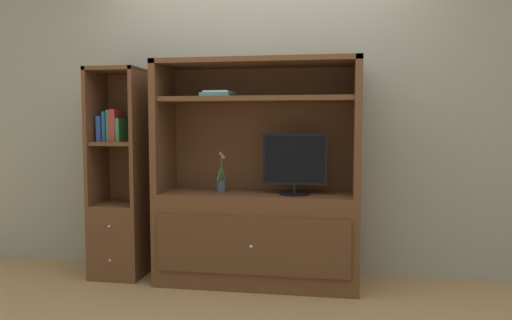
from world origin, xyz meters
TOP-DOWN VIEW (x-y plane):
  - ground_plane at (0.00, 0.00)m, footprint 8.00×8.00m
  - painted_rear_wall at (0.00, 0.75)m, footprint 6.00×0.10m
  - media_console at (0.00, 0.41)m, footprint 1.51×0.52m
  - tv_monitor at (0.29, 0.35)m, footprint 0.47×0.23m
  - potted_plant at (-0.27, 0.40)m, footprint 0.07×0.10m
  - magazine_stack at (-0.29, 0.40)m, footprint 0.25×0.33m
  - bookshelf_tall at (-1.10, 0.41)m, footprint 0.40×0.40m
  - upright_book_row at (-1.15, 0.40)m, footprint 0.19×0.18m

SIDE VIEW (x-z plane):
  - ground_plane at x=0.00m, z-range 0.00..0.00m
  - media_console at x=0.00m, z-range -0.30..1.37m
  - bookshelf_tall at x=-1.10m, z-range -0.26..1.38m
  - potted_plant at x=-0.27m, z-range 0.61..0.91m
  - tv_monitor at x=0.29m, z-range 0.70..1.14m
  - upright_book_row at x=-1.15m, z-range 1.06..1.31m
  - painted_rear_wall at x=0.00m, z-range 0.00..2.80m
  - magazine_stack at x=-0.29m, z-range 1.41..1.45m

